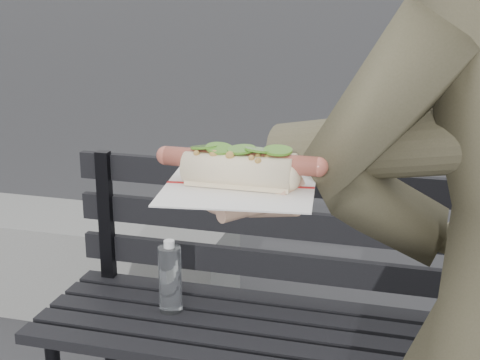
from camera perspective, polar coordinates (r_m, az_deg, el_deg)
name	(u,v)px	position (r m, az deg, el deg)	size (l,w,h in m)	color
park_bench	(312,306)	(2.03, 5.61, -9.71)	(1.50, 0.44, 0.88)	black
concrete_block	(90,262)	(3.17, -11.55, -6.29)	(1.20, 0.40, 0.40)	slate
held_hotdog	(397,151)	(0.97, 12.08, 2.20)	(0.62, 0.32, 0.20)	#46432F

